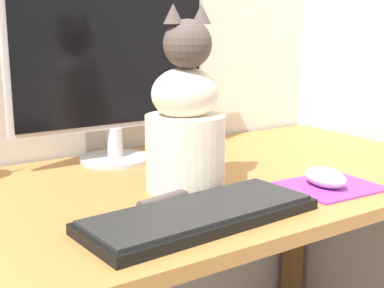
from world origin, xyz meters
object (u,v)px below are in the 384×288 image
at_px(monitor, 113,71).
at_px(computer_mouse_right, 325,177).
at_px(cat, 185,123).
at_px(keyboard, 200,214).

distance_m(monitor, computer_mouse_right, 0.53).
relative_size(computer_mouse_right, cat, 0.27).
xyz_separation_m(monitor, computer_mouse_right, (0.25, -0.43, -0.19)).
height_order(monitor, cat, monitor).
bearing_deg(monitor, keyboard, -97.88).
relative_size(monitor, computer_mouse_right, 5.06).
distance_m(computer_mouse_right, cat, 0.30).
bearing_deg(keyboard, computer_mouse_right, -1.41).
relative_size(keyboard, computer_mouse_right, 4.22).
bearing_deg(computer_mouse_right, monitor, 119.70).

